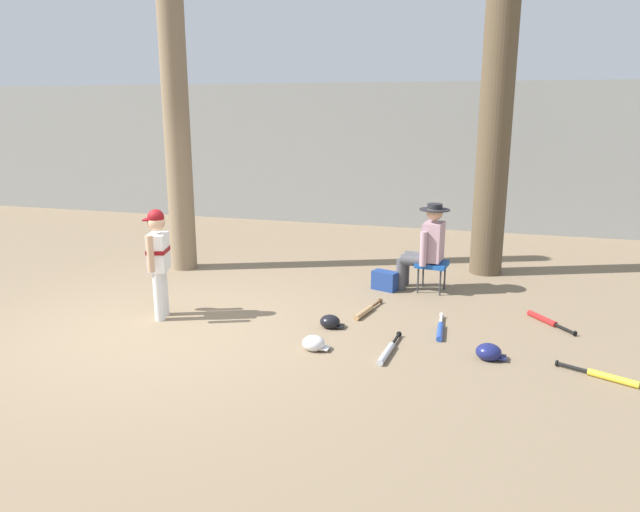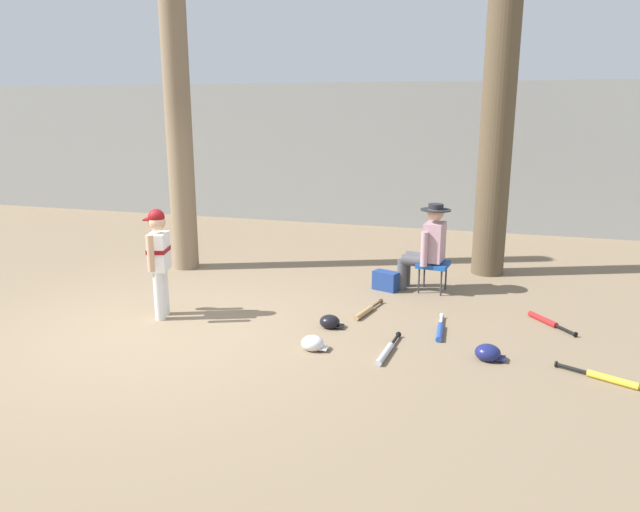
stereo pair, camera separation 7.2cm
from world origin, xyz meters
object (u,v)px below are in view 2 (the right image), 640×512
(seated_spectator, at_px, (427,245))
(batting_helmet_black, at_px, (330,322))
(bat_wood_tan, at_px, (366,311))
(batting_helmet_white, at_px, (313,343))
(bat_blue_youth, at_px, (440,330))
(bat_aluminum_silver, at_px, (387,352))
(batting_helmet_navy, at_px, (488,353))
(bat_red_barrel, at_px, (546,321))
(handbag_beside_stool, at_px, (386,281))
(folding_stool, at_px, (433,265))
(tree_near_player, at_px, (177,96))
(bat_yellow_trainer, at_px, (606,378))
(young_ballplayer, at_px, (158,256))
(tree_behind_spectator, at_px, (496,144))

(seated_spectator, bearing_deg, batting_helmet_black, -116.46)
(bat_wood_tan, xyz_separation_m, batting_helmet_white, (-0.29, -1.23, 0.04))
(seated_spectator, distance_m, bat_blue_youth, 1.69)
(bat_aluminum_silver, relative_size, batting_helmet_navy, 2.76)
(bat_red_barrel, bearing_deg, handbag_beside_stool, 159.21)
(folding_stool, bearing_deg, batting_helmet_navy, -69.83)
(tree_near_player, xyz_separation_m, bat_blue_youth, (4.08, -1.70, -2.55))
(seated_spectator, height_order, bat_red_barrel, seated_spectator)
(bat_wood_tan, xyz_separation_m, bat_yellow_trainer, (2.50, -1.16, -0.00))
(bat_aluminum_silver, xyz_separation_m, bat_wood_tan, (-0.46, 1.14, 0.00))
(folding_stool, distance_m, bat_blue_youth, 1.59)
(young_ballplayer, bearing_deg, bat_yellow_trainer, -4.56)
(tree_near_player, height_order, batting_helmet_navy, tree_near_player)
(seated_spectator, relative_size, bat_blue_youth, 1.51)
(bat_yellow_trainer, bearing_deg, handbag_beside_stool, 138.00)
(young_ballplayer, bearing_deg, tree_near_player, 111.65)
(folding_stool, height_order, batting_helmet_black, folding_stool)
(handbag_beside_stool, distance_m, batting_helmet_navy, 2.46)
(tree_near_player, relative_size, bat_blue_youth, 7.33)
(handbag_beside_stool, bearing_deg, bat_red_barrel, -20.79)
(young_ballplayer, height_order, seated_spectator, young_ballplayer)
(bat_red_barrel, bearing_deg, bat_aluminum_silver, -138.66)
(bat_yellow_trainer, bearing_deg, tree_behind_spectator, 108.08)
(bat_red_barrel, height_order, bat_wood_tan, same)
(tree_behind_spectator, distance_m, bat_red_barrel, 2.88)
(folding_stool, xyz_separation_m, handbag_beside_stool, (-0.62, -0.11, -0.23))
(bat_wood_tan, xyz_separation_m, batting_helmet_black, (-0.30, -0.57, 0.03))
(handbag_beside_stool, xyz_separation_m, bat_blue_youth, (0.87, -1.42, -0.10))
(bat_aluminum_silver, bearing_deg, handbag_beside_stool, 100.77)
(batting_helmet_white, bearing_deg, tree_near_player, 138.24)
(folding_stool, xyz_separation_m, bat_yellow_trainer, (1.83, -2.32, -0.33))
(folding_stool, bearing_deg, bat_red_barrel, -32.07)
(young_ballplayer, relative_size, bat_aluminum_silver, 1.58)
(folding_stool, distance_m, batting_helmet_white, 2.59)
(tree_near_player, height_order, bat_aluminum_silver, tree_near_player)
(bat_blue_youth, relative_size, batting_helmet_black, 2.90)
(tree_behind_spectator, distance_m, bat_aluminum_silver, 4.05)
(seated_spectator, distance_m, bat_aluminum_silver, 2.39)
(bat_blue_youth, bearing_deg, tree_near_player, 157.37)
(batting_helmet_navy, bearing_deg, bat_red_barrel, 63.54)
(batting_helmet_navy, bearing_deg, bat_blue_youth, 130.98)
(tree_near_player, height_order, batting_helmet_white, tree_near_player)
(bat_red_barrel, distance_m, batting_helmet_navy, 1.40)
(tree_behind_spectator, bearing_deg, folding_stool, -120.29)
(young_ballplayer, relative_size, batting_helmet_navy, 4.36)
(seated_spectator, xyz_separation_m, batting_helmet_black, (-0.86, -1.73, -0.57))
(handbag_beside_stool, height_order, batting_helmet_navy, handbag_beside_stool)
(seated_spectator, distance_m, batting_helmet_black, 2.02)
(tree_near_player, xyz_separation_m, handbag_beside_stool, (3.21, -0.29, -2.46))
(seated_spectator, xyz_separation_m, bat_aluminum_silver, (-0.10, -2.31, -0.61))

